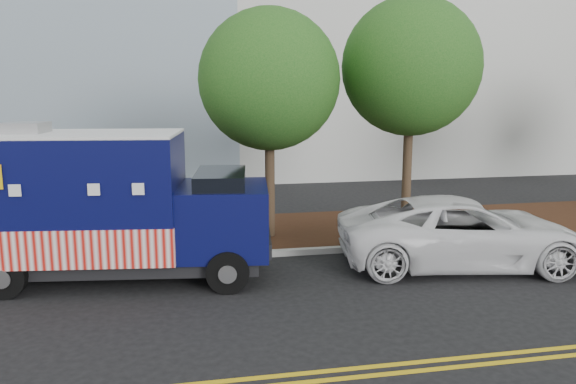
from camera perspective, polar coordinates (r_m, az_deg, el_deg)
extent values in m
plane|color=black|center=(12.49, -7.99, -8.73)|extent=(120.00, 120.00, 0.00)
cube|color=#9E9E99|center=(13.79, -8.33, -6.55)|extent=(120.00, 0.18, 0.15)
cube|color=#32170D|center=(15.81, -8.72, -4.37)|extent=(120.00, 4.00, 0.15)
cube|color=gold|center=(8.41, -6.17, -18.54)|extent=(120.00, 0.10, 0.01)
cylinder|color=#38281C|center=(15.00, -1.85, 1.29)|extent=(0.26, 0.26, 3.40)
sphere|color=#165017|center=(14.82, -1.91, 11.35)|extent=(3.67, 3.67, 3.67)
cylinder|color=#38281C|center=(16.16, 12.00, 2.33)|extent=(0.26, 0.26, 3.74)
sphere|color=#165017|center=(16.03, 12.38, 12.35)|extent=(3.78, 3.78, 3.78)
cube|color=#473828|center=(14.17, -26.45, -2.40)|extent=(0.06, 0.06, 2.40)
cube|color=black|center=(12.81, -16.32, -6.51)|extent=(6.04, 2.70, 0.29)
cube|color=#080B3E|center=(12.72, -20.78, -0.21)|extent=(4.65, 2.93, 2.50)
cube|color=red|center=(12.90, -20.53, -4.09)|extent=(4.70, 3.00, 0.78)
cube|color=white|center=(12.56, -21.15, 5.50)|extent=(4.65, 2.93, 0.06)
cube|color=#B7B7BA|center=(12.86, -25.21, 5.92)|extent=(0.93, 0.93, 0.23)
cube|color=#080B3E|center=(12.29, -6.51, -2.67)|extent=(2.14, 2.46, 1.46)
cube|color=black|center=(12.16, -6.82, 0.53)|extent=(1.29, 2.15, 0.68)
cube|color=black|center=(12.41, -2.02, -4.83)|extent=(0.35, 2.08, 0.31)
cube|color=#B7B7BA|center=(13.80, -18.09, 0.95)|extent=(1.87, 0.28, 1.15)
cube|color=yellow|center=(14.31, -25.51, 2.88)|extent=(1.24, 0.18, 0.47)
cylinder|color=black|center=(11.50, -6.13, -8.07)|extent=(0.91, 0.40, 0.88)
cylinder|color=black|center=(13.53, -5.79, -5.23)|extent=(0.91, 0.40, 0.88)
cylinder|color=black|center=(12.47, -26.86, -7.68)|extent=(0.91, 0.40, 0.88)
cylinder|color=black|center=(14.37, -23.59, -5.14)|extent=(0.91, 0.40, 0.88)
imported|color=white|center=(13.68, 17.37, -3.91)|extent=(6.12, 3.56, 1.60)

